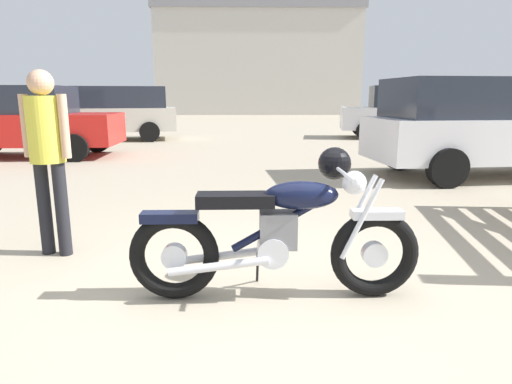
{
  "coord_description": "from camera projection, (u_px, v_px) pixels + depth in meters",
  "views": [
    {
      "loc": [
        -0.13,
        -2.89,
        1.44
      ],
      "look_at": [
        -0.08,
        1.3,
        0.52
      ],
      "focal_mm": 30.83,
      "sensor_mm": 36.0,
      "label": 1
    }
  ],
  "objects": [
    {
      "name": "blue_hatchback_right",
      "position": [
        27.0,
        122.0,
        10.39
      ],
      "size": [
        4.28,
        2.08,
        1.67
      ],
      "rotation": [
        0.0,
        0.0,
        0.05
      ],
      "color": "black",
      "rests_on": "ground_plane"
    },
    {
      "name": "industrial_building",
      "position": [
        258.0,
        62.0,
        37.08
      ],
      "size": [
        16.11,
        8.88,
        16.95
      ],
      "rotation": [
        0.0,
        0.0,
        0.0
      ],
      "color": "beige",
      "rests_on": "ground_plane"
    },
    {
      "name": "red_hatchback_near",
      "position": [
        401.0,
        111.0,
        15.12
      ],
      "size": [
        4.09,
        2.23,
        1.78
      ],
      "rotation": [
        0.0,
        0.0,
        3.0
      ],
      "color": "black",
      "rests_on": "ground_plane"
    },
    {
      "name": "pale_sedan_back",
      "position": [
        106.0,
        111.0,
        14.39
      ],
      "size": [
        4.95,
        2.65,
        1.74
      ],
      "rotation": [
        0.0,
        0.0,
        3.34
      ],
      "color": "black",
      "rests_on": "ground_plane"
    },
    {
      "name": "bystander",
      "position": [
        47.0,
        144.0,
        3.87
      ],
      "size": [
        0.45,
        0.3,
        1.66
      ],
      "rotation": [
        0.0,
        0.0,
        4.49
      ],
      "color": "black",
      "rests_on": "ground_plane"
    },
    {
      "name": "ground_plane",
      "position": [
        269.0,
        302.0,
        3.13
      ],
      "size": [
        80.0,
        80.0,
        0.0
      ],
      "primitive_type": "plane",
      "color": "tan"
    },
    {
      "name": "silver_sedan_mid",
      "position": [
        498.0,
        124.0,
        7.84
      ],
      "size": [
        4.85,
        2.33,
        1.74
      ],
      "rotation": [
        0.0,
        0.0,
        0.1
      ],
      "color": "black",
      "rests_on": "ground_plane"
    },
    {
      "name": "vintage_motorcycle",
      "position": [
        282.0,
        231.0,
        3.14
      ],
      "size": [
        2.08,
        0.74,
        1.07
      ],
      "rotation": [
        0.0,
        0.0,
        0.02
      ],
      "color": "black",
      "rests_on": "ground_plane"
    },
    {
      "name": "dark_sedan_left",
      "position": [
        68.0,
        108.0,
        19.0
      ],
      "size": [
        4.75,
        2.07,
        1.74
      ],
      "rotation": [
        0.0,
        0.0,
        -0.03
      ],
      "color": "black",
      "rests_on": "ground_plane"
    }
  ]
}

